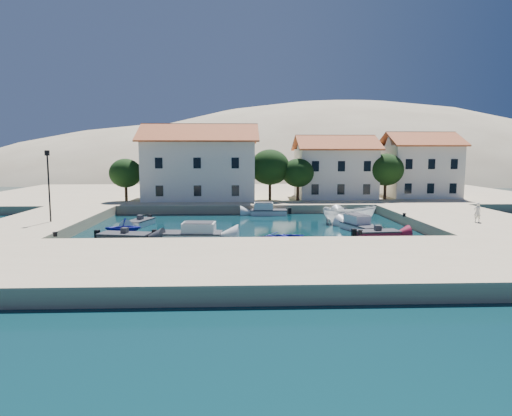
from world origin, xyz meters
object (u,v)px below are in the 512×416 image
(building_left, at_px, (200,161))
(pedestrian, at_px, (477,212))
(building_mid, at_px, (335,166))
(boat_east, at_px, (349,224))
(rowboat_south, at_px, (280,242))
(building_right, at_px, (419,164))
(lamppost, at_px, (48,179))
(cabin_cruiser_south, at_px, (190,234))
(cabin_cruiser_east, at_px, (360,226))

(building_left, xyz_separation_m, pedestrian, (25.83, -21.58, -4.08))
(building_mid, xyz_separation_m, boat_east, (-2.09, -16.98, -5.22))
(building_mid, bearing_deg, rowboat_south, -110.66)
(rowboat_south, distance_m, boat_east, 11.75)
(building_right, relative_size, lamppost, 1.52)
(building_right, height_order, pedestrian, building_right)
(building_mid, xyz_separation_m, cabin_cruiser_south, (-16.94, -24.57, -4.75))
(cabin_cruiser_east, bearing_deg, rowboat_south, 104.21)
(building_left, relative_size, lamppost, 2.36)
(building_right, xyz_separation_m, rowboat_south, (-21.76, -26.88, -5.47))
(building_mid, height_order, cabin_cruiser_east, building_mid)
(building_left, bearing_deg, rowboat_south, -71.67)
(building_mid, relative_size, rowboat_south, 2.39)
(building_left, height_order, cabin_cruiser_south, building_left)
(rowboat_south, xyz_separation_m, pedestrian, (17.58, 3.30, 1.86))
(rowboat_south, height_order, boat_east, boat_east)
(boat_east, bearing_deg, building_left, 57.03)
(lamppost, bearing_deg, pedestrian, -2.42)
(building_left, distance_m, cabin_cruiser_east, 26.19)
(rowboat_south, distance_m, pedestrian, 17.99)
(building_left, xyz_separation_m, cabin_cruiser_east, (15.96, -20.03, -5.46))
(cabin_cruiser_south, distance_m, pedestrian, 24.89)
(building_left, relative_size, building_right, 1.56)
(cabin_cruiser_south, bearing_deg, boat_east, 31.24)
(cabin_cruiser_south, xyz_separation_m, boat_east, (14.85, 7.59, -0.48))
(cabin_cruiser_east, bearing_deg, pedestrian, -116.81)
(cabin_cruiser_south, height_order, boat_east, cabin_cruiser_south)
(building_left, bearing_deg, building_mid, 3.18)
(cabin_cruiser_south, relative_size, rowboat_south, 1.18)
(boat_east, xyz_separation_m, pedestrian, (9.91, -5.60, 1.86))
(lamppost, bearing_deg, building_mid, 35.45)
(building_left, height_order, cabin_cruiser_east, building_left)
(building_mid, distance_m, lamppost, 36.21)
(building_right, distance_m, cabin_cruiser_south, 38.94)
(building_right, height_order, lamppost, building_right)
(cabin_cruiser_south, bearing_deg, building_left, 96.73)
(cabin_cruiser_east, relative_size, boat_east, 0.92)
(lamppost, relative_size, cabin_cruiser_east, 1.31)
(building_right, distance_m, rowboat_south, 35.01)
(building_right, xyz_separation_m, lamppost, (-41.50, -22.00, -0.72))
(building_right, relative_size, pedestrian, 5.51)
(lamppost, xyz_separation_m, rowboat_south, (19.74, -4.88, -4.75))
(building_mid, height_order, boat_east, building_mid)
(rowboat_south, xyz_separation_m, cabin_cruiser_east, (7.72, 4.85, 0.48))
(rowboat_south, relative_size, pedestrian, 2.56)
(boat_east, bearing_deg, lamppost, 110.50)
(lamppost, relative_size, boat_east, 1.20)
(building_right, height_order, cabin_cruiser_east, building_right)
(building_right, xyz_separation_m, cabin_cruiser_south, (-28.94, -25.57, -5.00))
(building_right, bearing_deg, cabin_cruiser_south, -138.54)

